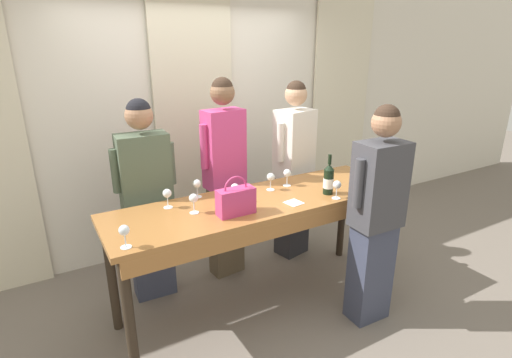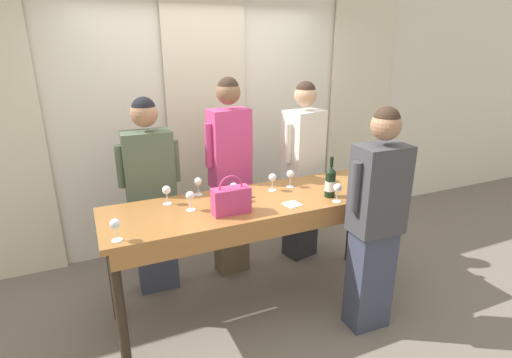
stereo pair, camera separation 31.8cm
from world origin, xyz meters
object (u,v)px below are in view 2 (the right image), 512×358
Objects in this scene: wine_glass_center_right at (369,167)px; guest_olive_jacket at (152,195)px; wine_glass_back_right at (234,188)px; wine_glass_back_left at (166,191)px; tasting_bar at (261,214)px; guest_pink_top at (230,174)px; wine_glass_center_left at (273,178)px; wine_glass_center_mid at (190,197)px; host_pouring at (376,221)px; guest_cream_sweater at (302,170)px; handbag at (231,200)px; wine_glass_back_mid at (290,175)px; wine_glass_front_left at (115,225)px; wine_bottle at (330,182)px; wine_glass_front_mid at (338,189)px; wine_glass_front_right at (198,182)px.

wine_glass_center_right is 0.09× the size of guest_olive_jacket.
guest_olive_jacket reaches higher than wine_glass_back_right.
guest_olive_jacket reaches higher than wine_glass_back_left.
tasting_bar is 0.98m from guest_olive_jacket.
guest_pink_top is at bearing 0.00° from guest_olive_jacket.
wine_glass_center_left is at bearing -4.34° from wine_glass_back_left.
wine_glass_center_mid is at bearing -71.53° from guest_olive_jacket.
host_pouring is at bearing -56.23° from wine_glass_center_left.
guest_olive_jacket is at bearing 135.91° from wine_glass_back_right.
wine_glass_center_mid is at bearing -170.47° from wine_glass_center_left.
wine_glass_back_left is 0.08× the size of guest_cream_sweater.
guest_olive_jacket is 0.73m from guest_pink_top.
guest_olive_jacket is (-0.45, 0.75, -0.16)m from handbag.
host_pouring is at bearing -67.52° from wine_glass_back_mid.
host_pouring is (-0.07, -1.19, -0.03)m from guest_cream_sweater.
wine_glass_center_mid is at bearing 175.51° from tasting_bar.
wine_glass_front_left is at bearing -172.53° from handbag.
tasting_bar is at bearing 22.93° from handbag.
wine_bottle is (0.55, -0.14, 0.24)m from tasting_bar.
wine_glass_center_right is at bearing -15.90° from guest_olive_jacket.
wine_glass_front_left is 0.62m from wine_glass_center_mid.
handbag is at bearing -171.26° from wine_glass_center_right.
wine_glass_back_left is 1.59m from host_pouring.
wine_glass_center_left is 1.00× the size of wine_glass_center_right.
guest_cream_sweater is at bearing 76.95° from wine_glass_front_mid.
host_pouring is at bearing -30.40° from wine_glass_back_left.
wine_glass_center_right is (0.57, 0.23, -0.01)m from wine_bottle.
tasting_bar is at bearing 139.87° from host_pouring.
wine_glass_back_left is (0.42, 0.47, 0.00)m from wine_glass_front_left.
host_pouring is at bearing -26.41° from wine_glass_center_mid.
wine_bottle is 2.23× the size of wine_glass_front_right.
wine_bottle is at bearing 85.32° from wine_glass_front_mid.
wine_glass_front_mid is 1.00× the size of wine_glass_back_right.
host_pouring reaches higher than wine_glass_front_mid.
wine_glass_front_mid is at bearing -103.05° from guest_cream_sweater.
wine_glass_center_left is at bearing 42.78° from tasting_bar.
wine_glass_back_right is (-0.20, 0.09, 0.22)m from tasting_bar.
wine_glass_front_left is 1.00× the size of wine_glass_back_left.
wine_glass_center_right is at bearing 22.16° from wine_bottle.
wine_bottle is 0.19× the size of host_pouring.
wine_bottle is 0.18× the size of guest_cream_sweater.
wine_glass_center_left is at bearing -174.25° from wine_glass_back_mid.
wine_glass_center_mid is 0.08× the size of guest_cream_sweater.
guest_cream_sweater reaches higher than wine_glass_back_right.
wine_glass_front_left is 0.09× the size of host_pouring.
wine_glass_center_right is at bearing -7.06° from wine_glass_back_mid.
host_pouring is at bearing -73.51° from wine_bottle.
wine_glass_front_right is 1.20m from guest_cream_sweater.
wine_glass_back_left is at bearing 137.53° from handbag.
wine_bottle reaches higher than wine_glass_center_right.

